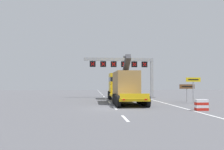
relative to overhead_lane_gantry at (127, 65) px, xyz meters
name	(u,v)px	position (x,y,z in m)	size (l,w,h in m)	color
ground	(114,108)	(-3.60, -15.01, -5.09)	(112.00, 112.00, 0.00)	#5B5B60
lane_markings	(102,95)	(-3.48, 9.14, -5.08)	(0.20, 62.90, 0.01)	silver
edge_line_right	(148,99)	(2.60, -3.01, -5.08)	(0.20, 63.00, 0.01)	silver
overhead_lane_gantry	(127,65)	(0.00, 0.00, 0.00)	(11.30, 0.90, 6.58)	#9EA0A5
heavy_haul_truck_yellow	(122,85)	(-1.75, -7.43, -3.10)	(3.04, 14.07, 5.30)	yellow
exit_sign_yellow	(193,84)	(5.63, -11.24, -2.89)	(1.66, 0.15, 2.88)	#9EA0A5
tourist_info_sign_brown	(187,88)	(5.72, -9.38, -3.44)	(1.83, 0.15, 2.12)	#9EA0A5
crash_barrier_striped	(201,105)	(3.37, -17.46, -4.64)	(1.00, 0.51, 0.90)	red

